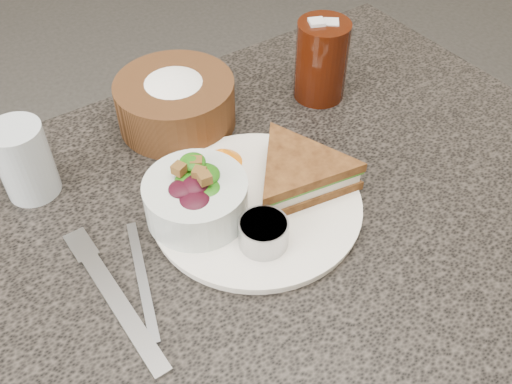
{
  "coord_description": "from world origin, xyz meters",
  "views": [
    {
      "loc": [
        -0.28,
        -0.4,
        1.29
      ],
      "look_at": [
        0.0,
        0.02,
        0.78
      ],
      "focal_mm": 40.0,
      "sensor_mm": 36.0,
      "label": 1
    }
  ],
  "objects_px": {
    "bread_basket": "(175,96)",
    "cola_glass": "(322,57)",
    "sandwich": "(299,173)",
    "dinner_plate": "(256,205)",
    "water_glass": "(24,161)",
    "dressing_ramekin": "(263,233)",
    "dining_table": "(260,361)",
    "salad_bowl": "(196,193)"
  },
  "relations": [
    {
      "from": "dinner_plate",
      "to": "salad_bowl",
      "type": "xyz_separation_m",
      "value": [
        -0.07,
        0.02,
        0.04
      ]
    },
    {
      "from": "dinner_plate",
      "to": "bread_basket",
      "type": "height_order",
      "value": "bread_basket"
    },
    {
      "from": "cola_glass",
      "to": "salad_bowl",
      "type": "bearing_deg",
      "value": -157.06
    },
    {
      "from": "dressing_ramekin",
      "to": "salad_bowl",
      "type": "bearing_deg",
      "value": 115.78
    },
    {
      "from": "dining_table",
      "to": "water_glass",
      "type": "bearing_deg",
      "value": 135.92
    },
    {
      "from": "dinner_plate",
      "to": "water_glass",
      "type": "relative_size",
      "value": 2.57
    },
    {
      "from": "dining_table",
      "to": "water_glass",
      "type": "height_order",
      "value": "water_glass"
    },
    {
      "from": "salad_bowl",
      "to": "sandwich",
      "type": "bearing_deg",
      "value": -12.89
    },
    {
      "from": "sandwich",
      "to": "bread_basket",
      "type": "xyz_separation_m",
      "value": [
        -0.06,
        0.22,
        0.02
      ]
    },
    {
      "from": "dressing_ramekin",
      "to": "water_glass",
      "type": "bearing_deg",
      "value": 127.13
    },
    {
      "from": "cola_glass",
      "to": "water_glass",
      "type": "distance_m",
      "value": 0.45
    },
    {
      "from": "dining_table",
      "to": "bread_basket",
      "type": "relative_size",
      "value": 5.74
    },
    {
      "from": "dining_table",
      "to": "cola_glass",
      "type": "bearing_deg",
      "value": 36.3
    },
    {
      "from": "dinner_plate",
      "to": "sandwich",
      "type": "xyz_separation_m",
      "value": [
        0.06,
        -0.01,
        0.03
      ]
    },
    {
      "from": "water_glass",
      "to": "cola_glass",
      "type": "bearing_deg",
      "value": -5.84
    },
    {
      "from": "bread_basket",
      "to": "dinner_plate",
      "type": "bearing_deg",
      "value": -90.76
    },
    {
      "from": "sandwich",
      "to": "water_glass",
      "type": "distance_m",
      "value": 0.35
    },
    {
      "from": "dressing_ramekin",
      "to": "bread_basket",
      "type": "relative_size",
      "value": 0.34
    },
    {
      "from": "dining_table",
      "to": "salad_bowl",
      "type": "xyz_separation_m",
      "value": [
        -0.07,
        0.04,
        0.42
      ]
    },
    {
      "from": "bread_basket",
      "to": "cola_glass",
      "type": "relative_size",
      "value": 1.27
    },
    {
      "from": "sandwich",
      "to": "cola_glass",
      "type": "bearing_deg",
      "value": 53.4
    },
    {
      "from": "water_glass",
      "to": "dressing_ramekin",
      "type": "bearing_deg",
      "value": -52.87
    },
    {
      "from": "water_glass",
      "to": "sandwich",
      "type": "bearing_deg",
      "value": -35.03
    },
    {
      "from": "dressing_ramekin",
      "to": "bread_basket",
      "type": "distance_m",
      "value": 0.28
    },
    {
      "from": "cola_glass",
      "to": "water_glass",
      "type": "bearing_deg",
      "value": 174.16
    },
    {
      "from": "dining_table",
      "to": "water_glass",
      "type": "xyz_separation_m",
      "value": [
        -0.22,
        0.21,
        0.43
      ]
    },
    {
      "from": "water_glass",
      "to": "dining_table",
      "type": "bearing_deg",
      "value": -44.08
    },
    {
      "from": "sandwich",
      "to": "dressing_ramekin",
      "type": "distance_m",
      "value": 0.11
    },
    {
      "from": "dinner_plate",
      "to": "dressing_ramekin",
      "type": "relative_size",
      "value": 4.52
    },
    {
      "from": "salad_bowl",
      "to": "dining_table",
      "type": "bearing_deg",
      "value": -32.11
    },
    {
      "from": "cola_glass",
      "to": "bread_basket",
      "type": "bearing_deg",
      "value": 163.89
    },
    {
      "from": "bread_basket",
      "to": "water_glass",
      "type": "distance_m",
      "value": 0.23
    },
    {
      "from": "dressing_ramekin",
      "to": "dining_table",
      "type": "bearing_deg",
      "value": 58.19
    },
    {
      "from": "dining_table",
      "to": "salad_bowl",
      "type": "height_order",
      "value": "salad_bowl"
    },
    {
      "from": "bread_basket",
      "to": "cola_glass",
      "type": "distance_m",
      "value": 0.23
    },
    {
      "from": "dinner_plate",
      "to": "bread_basket",
      "type": "bearing_deg",
      "value": 89.24
    },
    {
      "from": "salad_bowl",
      "to": "dressing_ramekin",
      "type": "bearing_deg",
      "value": -64.22
    },
    {
      "from": "dinner_plate",
      "to": "dressing_ramekin",
      "type": "bearing_deg",
      "value": -117.04
    },
    {
      "from": "dinner_plate",
      "to": "salad_bowl",
      "type": "distance_m",
      "value": 0.09
    },
    {
      "from": "sandwich",
      "to": "water_glass",
      "type": "bearing_deg",
      "value": 154.14
    },
    {
      "from": "sandwich",
      "to": "water_glass",
      "type": "xyz_separation_m",
      "value": [
        -0.29,
        0.2,
        0.02
      ]
    },
    {
      "from": "sandwich",
      "to": "dinner_plate",
      "type": "bearing_deg",
      "value": -176.75
    }
  ]
}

